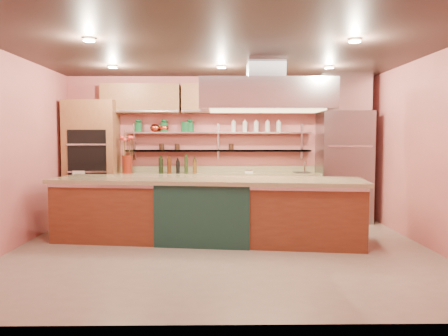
{
  "coord_description": "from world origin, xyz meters",
  "views": [
    {
      "loc": [
        -0.06,
        -6.14,
        1.61
      ],
      "look_at": [
        0.04,
        1.0,
        1.11
      ],
      "focal_mm": 35.0,
      "sensor_mm": 36.0,
      "label": 1
    }
  ],
  "objects_px": {
    "island": "(207,210)",
    "flower_vase": "(127,164)",
    "copper_kettle": "(155,128)",
    "green_canister": "(185,127)",
    "refrigerator": "(344,167)",
    "kitchen_scale": "(249,171)"
  },
  "relations": [
    {
      "from": "island",
      "to": "kitchen_scale",
      "type": "bearing_deg",
      "value": 72.07
    },
    {
      "from": "refrigerator",
      "to": "copper_kettle",
      "type": "relative_size",
      "value": 10.89
    },
    {
      "from": "island",
      "to": "flower_vase",
      "type": "height_order",
      "value": "flower_vase"
    },
    {
      "from": "island",
      "to": "kitchen_scale",
      "type": "distance_m",
      "value": 1.81
    },
    {
      "from": "refrigerator",
      "to": "kitchen_scale",
      "type": "bearing_deg",
      "value": 179.68
    },
    {
      "from": "island",
      "to": "kitchen_scale",
      "type": "height_order",
      "value": "kitchen_scale"
    },
    {
      "from": "flower_vase",
      "to": "kitchen_scale",
      "type": "height_order",
      "value": "flower_vase"
    },
    {
      "from": "flower_vase",
      "to": "green_canister",
      "type": "xyz_separation_m",
      "value": [
        1.09,
        0.22,
        0.71
      ]
    },
    {
      "from": "flower_vase",
      "to": "copper_kettle",
      "type": "xyz_separation_m",
      "value": [
        0.5,
        0.22,
        0.7
      ]
    },
    {
      "from": "copper_kettle",
      "to": "green_canister",
      "type": "relative_size",
      "value": 1.02
    },
    {
      "from": "copper_kettle",
      "to": "green_canister",
      "type": "xyz_separation_m",
      "value": [
        0.59,
        0.0,
        0.02
      ]
    },
    {
      "from": "green_canister",
      "to": "copper_kettle",
      "type": "bearing_deg",
      "value": 180.0
    },
    {
      "from": "refrigerator",
      "to": "kitchen_scale",
      "type": "relative_size",
      "value": 13.99
    },
    {
      "from": "island",
      "to": "flower_vase",
      "type": "distance_m",
      "value": 2.29
    },
    {
      "from": "copper_kettle",
      "to": "green_canister",
      "type": "height_order",
      "value": "green_canister"
    },
    {
      "from": "island",
      "to": "flower_vase",
      "type": "relative_size",
      "value": 14.02
    },
    {
      "from": "refrigerator",
      "to": "green_canister",
      "type": "relative_size",
      "value": 11.09
    },
    {
      "from": "island",
      "to": "green_canister",
      "type": "xyz_separation_m",
      "value": [
        -0.46,
        1.79,
        1.32
      ]
    },
    {
      "from": "kitchen_scale",
      "to": "green_canister",
      "type": "height_order",
      "value": "green_canister"
    },
    {
      "from": "refrigerator",
      "to": "copper_kettle",
      "type": "xyz_separation_m",
      "value": [
        -3.63,
        0.23,
        0.74
      ]
    },
    {
      "from": "copper_kettle",
      "to": "kitchen_scale",
      "type": "bearing_deg",
      "value": -6.92
    },
    {
      "from": "flower_vase",
      "to": "kitchen_scale",
      "type": "bearing_deg",
      "value": 0.0
    }
  ]
}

